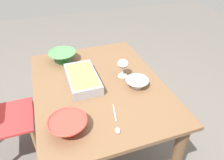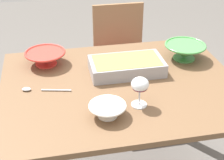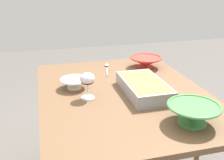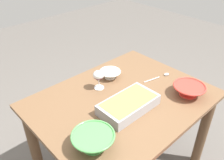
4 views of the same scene
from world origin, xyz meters
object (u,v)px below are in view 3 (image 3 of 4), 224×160
(wine_glass, at_px, (87,80))
(casserole_dish, at_px, (144,86))
(mixing_bowl, at_px, (146,62))
(serving_spoon, at_px, (107,67))
(dining_table, at_px, (122,114))
(serving_bowl, at_px, (193,113))
(small_bowl, at_px, (74,83))

(wine_glass, bearing_deg, casserole_dish, 87.16)
(mixing_bowl, height_order, serving_spoon, mixing_bowl)
(dining_table, distance_m, serving_bowl, 0.50)
(dining_table, distance_m, wine_glass, 0.33)
(dining_table, height_order, casserole_dish, casserole_dish)
(serving_spoon, bearing_deg, dining_table, -1.67)
(serving_bowl, bearing_deg, serving_spoon, -167.68)
(casserole_dish, bearing_deg, dining_table, -117.35)
(wine_glass, bearing_deg, mixing_bowl, 129.63)
(dining_table, height_order, small_bowl, small_bowl)
(dining_table, relative_size, wine_glass, 8.35)
(serving_spoon, bearing_deg, small_bowl, -41.58)
(mixing_bowl, bearing_deg, wine_glass, -50.37)
(mixing_bowl, xyz_separation_m, serving_bowl, (0.78, -0.09, 0.01))
(mixing_bowl, height_order, small_bowl, mixing_bowl)
(dining_table, height_order, serving_bowl, serving_bowl)
(casserole_dish, height_order, serving_spoon, casserole_dish)
(casserole_dish, relative_size, serving_bowl, 1.66)
(small_bowl, relative_size, serving_bowl, 0.71)
(dining_table, distance_m, serving_spoon, 0.45)
(serving_bowl, xyz_separation_m, serving_spoon, (-0.84, -0.18, -0.04))
(casserole_dish, bearing_deg, mixing_bowl, 157.15)
(small_bowl, distance_m, serving_spoon, 0.41)
(small_bowl, height_order, serving_bowl, serving_bowl)
(wine_glass, distance_m, casserole_dish, 0.32)
(casserole_dish, bearing_deg, serving_bowl, 13.85)
(small_bowl, bearing_deg, serving_spoon, 138.42)
(mixing_bowl, distance_m, serving_bowl, 0.79)
(small_bowl, height_order, serving_spoon, small_bowl)
(casserole_dish, distance_m, mixing_bowl, 0.46)
(serving_bowl, bearing_deg, dining_table, -154.95)
(wine_glass, xyz_separation_m, serving_bowl, (0.38, 0.40, -0.05))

